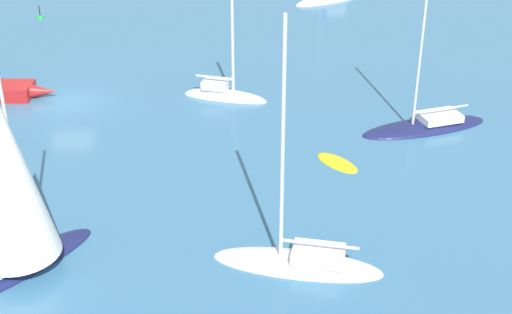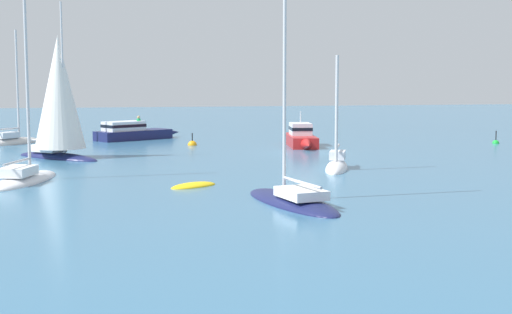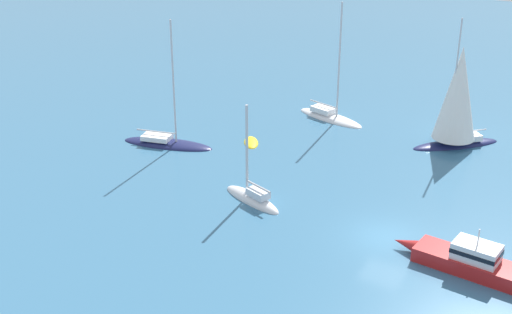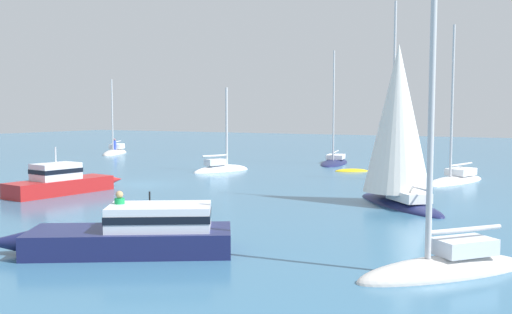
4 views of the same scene
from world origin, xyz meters
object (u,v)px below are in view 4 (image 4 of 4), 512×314
object	(u,v)px
ketch	(221,169)
powerboat	(63,182)
ketch_1	(115,153)
sailboat	(455,179)
rib	(352,171)
sloop	(398,128)
motor_cruiser	(134,233)
mooring_buoy	(150,212)
ketch_2	(334,162)
yacht	(445,267)

from	to	relation	value
ketch	powerboat	distance (m)	14.04
ketch_1	sailboat	distance (m)	37.23
ketch_1	sailboat	xyz separation A→B (m)	(-36.33, 8.12, 0.03)
rib	sloop	distance (m)	15.93
motor_cruiser	rib	size ratio (longest dim) A/B	2.75
ketch	mooring_buoy	bearing A→B (deg)	-137.36
ketch	sloop	world-z (taller)	sloop
sloop	powerboat	distance (m)	18.20
ketch_2	ketch	bearing A→B (deg)	-38.48
rib	powerboat	bearing A→B (deg)	-151.05
ketch_2	rib	bearing A→B (deg)	19.98
powerboat	motor_cruiser	bearing A→B (deg)	-117.07
rib	ketch_2	distance (m)	6.51
ketch_2	motor_cruiser	bearing A→B (deg)	-2.64
sloop	rib	bearing A→B (deg)	-16.88
ketch	ketch_2	distance (m)	11.66
ketch	mooring_buoy	world-z (taller)	ketch
sloop	powerboat	size ratio (longest dim) A/B	1.37
rib	powerboat	world-z (taller)	powerboat
ketch_1	sloop	bearing A→B (deg)	37.53
ketch	sailboat	xyz separation A→B (m)	(-16.68, -1.77, 0.01)
yacht	mooring_buoy	distance (m)	14.01
sloop	mooring_buoy	bearing A→B (deg)	84.63
sloop	ketch_1	world-z (taller)	sloop
motor_cruiser	ketch_1	distance (m)	44.20
sloop	yacht	size ratio (longest dim) A/B	1.10
ketch_2	ketch_1	bearing A→B (deg)	-100.83
rib	sailboat	world-z (taller)	sailboat
motor_cruiser	yacht	xyz separation A→B (m)	(-9.19, -2.31, -0.46)
motor_cruiser	mooring_buoy	xyz separation A→B (m)	(4.30, -6.08, -0.64)
motor_cruiser	ketch_2	size ratio (longest dim) A/B	0.75
yacht	sailboat	bearing A→B (deg)	-131.25
yacht	mooring_buoy	xyz separation A→B (m)	(13.49, -3.77, -0.18)
ketch_2	powerboat	bearing A→B (deg)	-27.65
powerboat	ketch	bearing A→B (deg)	0.71
motor_cruiser	ketch_2	xyz separation A→B (m)	(5.47, -32.74, -0.51)
ketch	sloop	distance (m)	18.32
rib	motor_cruiser	bearing A→B (deg)	-118.36
motor_cruiser	rib	distance (m)	27.31
ketch_2	yacht	bearing A→B (deg)	13.60
ketch_1	ketch_2	distance (m)	24.83
ketch	ketch_2	xyz separation A→B (m)	(-5.18, -10.45, -0.02)
motor_cruiser	ketch_1	size ratio (longest dim) A/B	0.89
sloop	powerboat	bearing A→B (deg)	62.64
rib	ketch	bearing A→B (deg)	177.16
rib	ketch	world-z (taller)	ketch
rib	ketch_2	bearing A→B (deg)	89.52
rib	mooring_buoy	distance (m)	21.28
sailboat	rib	bearing A→B (deg)	-94.19
mooring_buoy	yacht	bearing A→B (deg)	164.40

